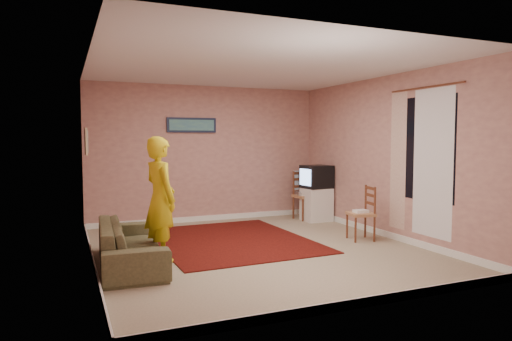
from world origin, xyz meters
name	(u,v)px	position (x,y,z in m)	size (l,w,h in m)	color
ground	(257,249)	(0.00, 0.00, 0.00)	(5.00, 5.00, 0.00)	tan
wall_back	(207,154)	(0.00, 2.50, 1.30)	(4.50, 0.02, 2.60)	tan
wall_front	(364,171)	(0.00, -2.50, 1.30)	(4.50, 0.02, 2.60)	tan
wall_left	(90,163)	(-2.25, 0.00, 1.30)	(0.02, 5.00, 2.60)	tan
wall_right	(385,157)	(2.25, 0.00, 1.30)	(0.02, 5.00, 2.60)	tan
ceiling	(257,67)	(0.00, 0.00, 2.60)	(4.50, 5.00, 0.02)	silver
baseboard_back	(207,218)	(0.00, 2.49, 0.05)	(4.50, 0.02, 0.10)	white
baseboard_front	(361,303)	(0.00, -2.49, 0.05)	(4.50, 0.02, 0.10)	white
baseboard_left	(93,262)	(-2.24, 0.00, 0.05)	(0.02, 5.00, 0.10)	white
baseboard_right	(383,233)	(2.24, 0.00, 0.05)	(0.02, 5.00, 0.10)	white
window	(426,149)	(2.24, -0.90, 1.45)	(0.01, 1.10, 1.50)	black
curtain_sheer	(433,163)	(2.23, -1.05, 1.25)	(0.01, 0.75, 2.10)	white
curtain_floral	(398,161)	(2.21, -0.35, 1.25)	(0.01, 0.35, 2.10)	white
curtain_rod	(425,87)	(2.20, -0.90, 2.32)	(0.02, 0.02, 1.40)	brown
picture_back	(192,125)	(-0.30, 2.47, 1.85)	(0.95, 0.04, 0.28)	#131B34
picture_left	(86,141)	(-2.22, 1.60, 1.55)	(0.04, 0.38, 0.42)	beige
area_rug	(231,240)	(-0.17, 0.67, 0.01)	(2.28, 2.84, 0.02)	black
tv_cabinet	(316,204)	(1.95, 1.65, 0.32)	(0.50, 0.46, 0.64)	white
crt_tv	(316,177)	(1.94, 1.65, 0.86)	(0.55, 0.49, 0.44)	black
chair_a	(306,190)	(1.85, 1.89, 0.58)	(0.46, 0.44, 0.52)	#A57750
dvd_player	(306,193)	(1.85, 1.89, 0.52)	(0.37, 0.26, 0.06)	#AFAFB4
blue_throw	(302,180)	(1.85, 2.08, 0.77)	(0.36, 0.05, 0.38)	#91C0EE
chair_b	(361,207)	(1.73, -0.08, 0.52)	(0.44, 0.45, 0.46)	#A57750
game_console	(361,211)	(1.73, -0.08, 0.46)	(0.21, 0.15, 0.04)	white
sofa	(131,244)	(-1.80, -0.15, 0.27)	(1.88, 0.74, 0.55)	brown
person	(160,199)	(-1.40, -0.06, 0.81)	(0.59, 0.39, 1.62)	yellow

